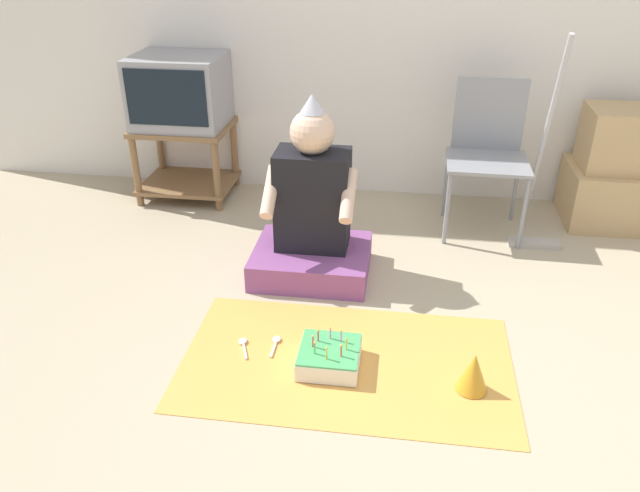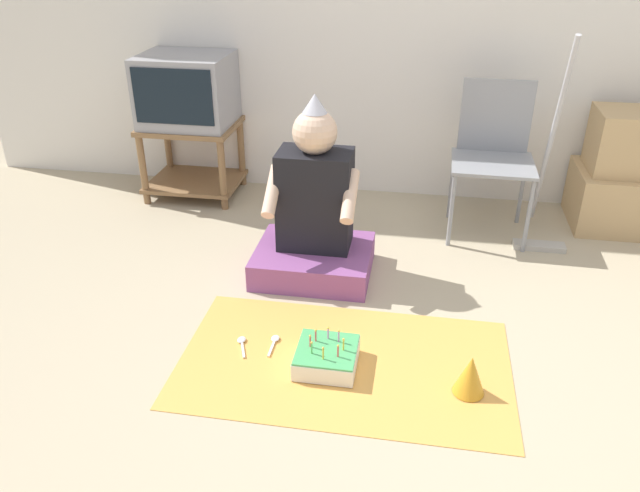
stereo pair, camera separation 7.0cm
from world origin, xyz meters
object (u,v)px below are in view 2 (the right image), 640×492
folding_chair (493,148)px  birthday_cake (327,357)px  person_seated (314,218)px  cardboard_box_stack (629,177)px  party_hat_blue (470,375)px  dust_mop (546,187)px  tv (187,90)px

folding_chair → birthday_cake: (-0.71, -1.44, -0.44)m
person_seated → birthday_cake: 0.83m
cardboard_box_stack → party_hat_blue: 1.93m
cardboard_box_stack → dust_mop: 0.59m
cardboard_box_stack → dust_mop: bearing=-149.6°
tv → birthday_cake: bearing=-55.1°
person_seated → dust_mop: bearing=24.6°
tv → cardboard_box_stack: bearing=-0.6°
tv → party_hat_blue: 2.48m
party_hat_blue → birthday_cake: bearing=173.4°
tv → folding_chair: 1.87m
birthday_cake → tv: bearing=124.9°
tv → birthday_cake: (1.14, -1.64, -0.64)m
dust_mop → party_hat_blue: size_ratio=6.96×
folding_chair → dust_mop: bearing=-23.2°
dust_mop → birthday_cake: (-1.00, -1.31, -0.28)m
folding_chair → dust_mop: size_ratio=0.74×
person_seated → party_hat_blue: bearing=-47.8°
folding_chair → cardboard_box_stack: size_ratio=1.23×
folding_chair → party_hat_blue: folding_chair is taller
cardboard_box_stack → birthday_cake: (-1.51, -1.61, -0.26)m
tv → cardboard_box_stack: size_ratio=0.79×
birthday_cake → party_hat_blue: party_hat_blue is taller
person_seated → party_hat_blue: person_seated is taller
dust_mop → birthday_cake: 1.67m
tv → folding_chair: bearing=-6.1°
person_seated → cardboard_box_stack: bearing=26.4°
folding_chair → person_seated: 1.14m
cardboard_box_stack → birthday_cake: cardboard_box_stack is taller
dust_mop → person_seated: size_ratio=1.25×
dust_mop → person_seated: bearing=-155.4°
tv → birthday_cake: size_ratio=2.19×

